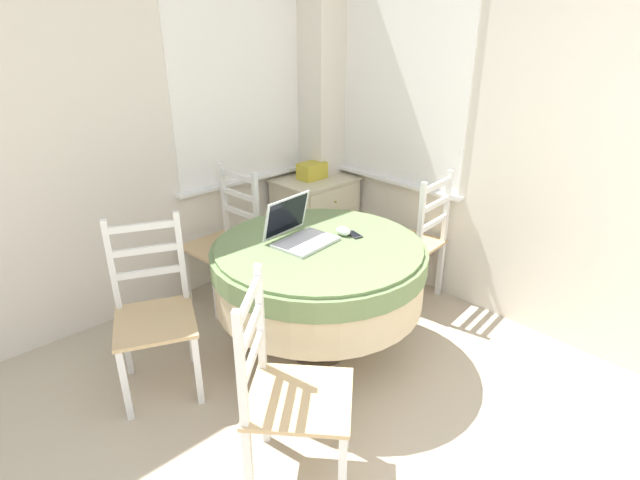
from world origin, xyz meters
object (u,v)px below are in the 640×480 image
(dining_chair_camera_near, at_px, (288,393))
(corner_cabinet, at_px, (315,221))
(cell_phone, at_px, (354,235))
(storage_box, at_px, (312,171))
(dining_chair_near_right_window, at_px, (413,241))
(dining_chair_left_flank, at_px, (154,314))
(computer_mouse, at_px, (343,231))
(dining_chair_near_back_window, at_px, (226,241))
(round_dining_table, at_px, (319,269))
(laptop, at_px, (299,233))

(dining_chair_camera_near, xyz_separation_m, corner_cabinet, (1.58, 1.54, -0.09))
(cell_phone, height_order, storage_box, storage_box)
(dining_chair_near_right_window, relative_size, dining_chair_left_flank, 1.00)
(computer_mouse, relative_size, dining_chair_near_right_window, 0.10)
(dining_chair_camera_near, bearing_deg, dining_chair_left_flank, 97.14)
(dining_chair_near_back_window, bearing_deg, dining_chair_left_flank, -146.19)
(round_dining_table, xyz_separation_m, dining_chair_left_flank, (-0.85, 0.39, -0.12))
(dining_chair_left_flank, bearing_deg, laptop, -19.33)
(laptop, relative_size, dining_chair_camera_near, 0.39)
(cell_phone, xyz_separation_m, dining_chair_near_right_window, (0.70, 0.07, -0.28))
(computer_mouse, xyz_separation_m, dining_chair_near_back_window, (-0.23, 0.93, -0.30))
(round_dining_table, distance_m, dining_chair_near_back_window, 0.94)
(dining_chair_camera_near, distance_m, dining_chair_left_flank, 0.98)
(cell_phone, relative_size, corner_cabinet, 0.16)
(dining_chair_left_flank, bearing_deg, dining_chair_near_back_window, 33.81)
(cell_phone, relative_size, dining_chair_near_right_window, 0.12)
(round_dining_table, height_order, dining_chair_near_back_window, dining_chair_near_back_window)
(dining_chair_camera_near, height_order, storage_box, dining_chair_camera_near)
(dining_chair_near_right_window, distance_m, corner_cabinet, 0.95)
(dining_chair_left_flank, distance_m, corner_cabinet, 1.80)
(cell_phone, bearing_deg, round_dining_table, 168.23)
(computer_mouse, xyz_separation_m, cell_phone, (0.04, -0.05, -0.02))
(computer_mouse, xyz_separation_m, corner_cabinet, (0.66, 0.96, -0.39))
(round_dining_table, height_order, dining_chair_left_flank, dining_chair_left_flank)
(laptop, relative_size, computer_mouse, 3.73)
(cell_phone, xyz_separation_m, dining_chair_near_back_window, (-0.27, 0.98, -0.28))
(laptop, xyz_separation_m, dining_chair_near_back_window, (0.02, 0.82, -0.33))
(dining_chair_near_right_window, height_order, storage_box, dining_chair_near_right_window)
(dining_chair_near_back_window, bearing_deg, computer_mouse, -76.34)
(dining_chair_near_back_window, bearing_deg, dining_chair_camera_near, -114.57)
(dining_chair_camera_near, bearing_deg, dining_chair_near_back_window, 65.43)
(cell_phone, distance_m, dining_chair_camera_near, 1.14)
(cell_phone, bearing_deg, corner_cabinet, 58.54)
(round_dining_table, relative_size, dining_chair_camera_near, 1.29)
(dining_chair_near_back_window, height_order, storage_box, dining_chair_near_back_window)
(computer_mouse, height_order, storage_box, storage_box)
(dining_chair_near_right_window, bearing_deg, dining_chair_camera_near, -159.97)
(computer_mouse, height_order, dining_chair_near_right_window, dining_chair_near_right_window)
(dining_chair_near_back_window, bearing_deg, cell_phone, -74.68)
(computer_mouse, distance_m, dining_chair_near_back_window, 1.01)
(laptop, xyz_separation_m, cell_phone, (0.29, -0.16, -0.05))
(round_dining_table, xyz_separation_m, computer_mouse, (0.20, -0.00, 0.18))
(dining_chair_near_right_window, bearing_deg, computer_mouse, -178.37)
(storage_box, bearing_deg, laptop, -135.81)
(laptop, height_order, computer_mouse, laptop)
(laptop, xyz_separation_m, corner_cabinet, (0.91, 0.85, -0.41))
(cell_phone, distance_m, dining_chair_near_right_window, 0.75)
(laptop, height_order, dining_chair_camera_near, laptop)
(round_dining_table, height_order, dining_chair_near_right_window, dining_chair_near_right_window)
(laptop, distance_m, storage_box, 1.25)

